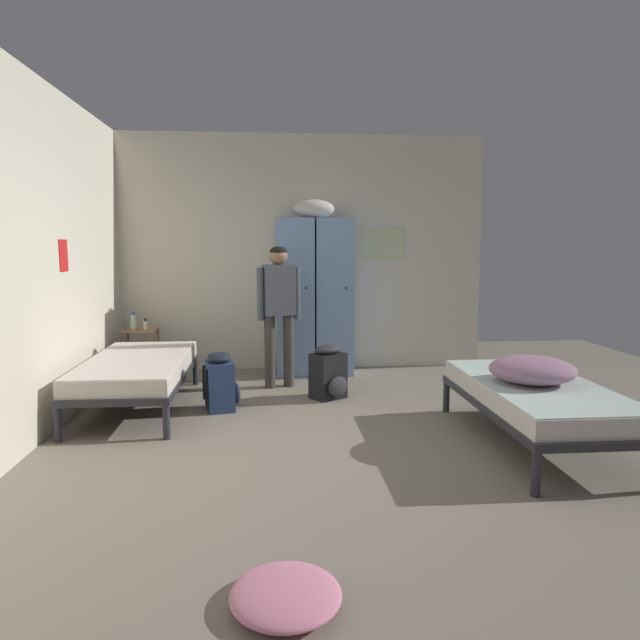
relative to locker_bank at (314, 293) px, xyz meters
name	(u,v)px	position (x,y,z in m)	size (l,w,h in m)	color
ground_plane	(323,448)	(-0.13, -2.64, -0.97)	(9.35, 9.35, 0.00)	gray
room_backdrop	(177,256)	(-1.39, -1.35, 0.47)	(4.52, 5.91, 2.87)	beige
locker_bank	(314,293)	(0.00, 0.00, 0.00)	(0.90, 0.55, 2.07)	#7A9ECC
shelf_unit	(141,348)	(-2.03, -0.09, -0.62)	(0.38, 0.30, 0.57)	#99704C
bed_left_rear	(137,369)	(-1.78, -1.42, -0.59)	(0.90, 1.90, 0.49)	#28282D
bed_right	(536,396)	(1.52, -2.69, -0.59)	(0.90, 1.90, 0.49)	#28282D
bedding_heap	(532,370)	(1.48, -2.69, -0.38)	(0.65, 0.63, 0.20)	gray
person_traveler	(279,303)	(-0.43, -0.68, -0.05)	(0.47, 0.27, 1.53)	#3D3833
water_bottle	(133,322)	(-2.11, -0.07, -0.31)	(0.07, 0.07, 0.20)	silver
lotion_bottle	(146,325)	(-1.96, -0.13, -0.34)	(0.06, 0.06, 0.13)	beige
backpack_black	(329,373)	(0.06, -1.20, -0.71)	(0.41, 0.41, 0.55)	black
backpack_navy	(221,383)	(-0.99, -1.52, -0.71)	(0.38, 0.37, 0.55)	navy
clothes_pile_pink	(286,595)	(-0.47, -4.58, -0.92)	(0.49, 0.52, 0.10)	pink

